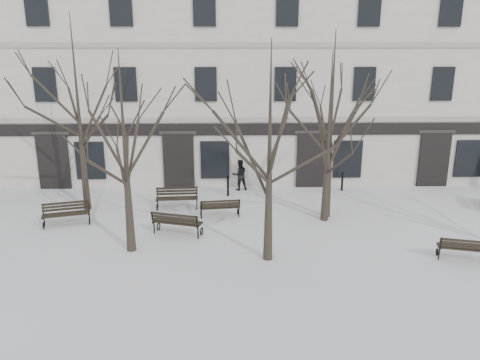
{
  "coord_description": "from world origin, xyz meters",
  "views": [
    {
      "loc": [
        -0.85,
        -15.94,
        7.18
      ],
      "look_at": [
        -0.4,
        3.0,
        1.8
      ],
      "focal_mm": 35.0,
      "sensor_mm": 36.0,
      "label": 1
    }
  ],
  "objects_px": {
    "tree_1": "(123,129)",
    "bench_0": "(66,213)",
    "tree_2": "(270,127)",
    "bench_4": "(220,207)",
    "bench_2": "(465,248)",
    "bench_1": "(177,222)",
    "bench_3": "(177,197)"
  },
  "relations": [
    {
      "from": "tree_2",
      "to": "bench_1",
      "type": "height_order",
      "value": "tree_2"
    },
    {
      "from": "tree_2",
      "to": "bench_2",
      "type": "bearing_deg",
      "value": -2.84
    },
    {
      "from": "tree_2",
      "to": "bench_2",
      "type": "relative_size",
      "value": 3.98
    },
    {
      "from": "bench_2",
      "to": "bench_3",
      "type": "xyz_separation_m",
      "value": [
        -10.58,
        5.85,
        0.03
      ]
    },
    {
      "from": "tree_2",
      "to": "bench_3",
      "type": "distance_m",
      "value": 7.85
    },
    {
      "from": "bench_2",
      "to": "bench_1",
      "type": "bearing_deg",
      "value": 0.61
    },
    {
      "from": "tree_1",
      "to": "bench_0",
      "type": "xyz_separation_m",
      "value": [
        -3.22,
        2.66,
        -3.96
      ]
    },
    {
      "from": "bench_3",
      "to": "bench_1",
      "type": "bearing_deg",
      "value": -87.55
    },
    {
      "from": "bench_0",
      "to": "bench_4",
      "type": "xyz_separation_m",
      "value": [
        6.41,
        0.72,
        -0.04
      ]
    },
    {
      "from": "bench_1",
      "to": "bench_4",
      "type": "xyz_separation_m",
      "value": [
        1.67,
        1.97,
        -0.06
      ]
    },
    {
      "from": "tree_1",
      "to": "tree_2",
      "type": "distance_m",
      "value": 5.02
    },
    {
      "from": "tree_1",
      "to": "bench_0",
      "type": "distance_m",
      "value": 5.76
    },
    {
      "from": "bench_0",
      "to": "bench_1",
      "type": "distance_m",
      "value": 4.91
    },
    {
      "from": "tree_2",
      "to": "bench_4",
      "type": "xyz_separation_m",
      "value": [
        -1.75,
        4.23,
        -4.2
      ]
    },
    {
      "from": "tree_1",
      "to": "bench_3",
      "type": "height_order",
      "value": "tree_1"
    },
    {
      "from": "tree_2",
      "to": "bench_4",
      "type": "height_order",
      "value": "tree_2"
    },
    {
      "from": "bench_1",
      "to": "bench_4",
      "type": "height_order",
      "value": "bench_1"
    },
    {
      "from": "tree_2",
      "to": "bench_3",
      "type": "bearing_deg",
      "value": 124.28
    },
    {
      "from": "bench_4",
      "to": "tree_2",
      "type": "bearing_deg",
      "value": 105.48
    },
    {
      "from": "bench_2",
      "to": "bench_4",
      "type": "relative_size",
      "value": 1.05
    },
    {
      "from": "bench_1",
      "to": "tree_1",
      "type": "bearing_deg",
      "value": 60.01
    },
    {
      "from": "bench_2",
      "to": "bench_4",
      "type": "bearing_deg",
      "value": -13.17
    },
    {
      "from": "bench_2",
      "to": "tree_2",
      "type": "bearing_deg",
      "value": 12.02
    },
    {
      "from": "tree_1",
      "to": "bench_1",
      "type": "bearing_deg",
      "value": 42.91
    },
    {
      "from": "bench_4",
      "to": "tree_1",
      "type": "bearing_deg",
      "value": 39.65
    },
    {
      "from": "tree_1",
      "to": "bench_3",
      "type": "distance_m",
      "value": 6.23
    },
    {
      "from": "tree_1",
      "to": "bench_0",
      "type": "height_order",
      "value": "tree_1"
    },
    {
      "from": "tree_1",
      "to": "tree_2",
      "type": "xyz_separation_m",
      "value": [
        4.94,
        -0.85,
        0.19
      ]
    },
    {
      "from": "bench_2",
      "to": "bench_3",
      "type": "bearing_deg",
      "value": -14.06
    },
    {
      "from": "bench_2",
      "to": "bench_3",
      "type": "distance_m",
      "value": 12.09
    },
    {
      "from": "bench_1",
      "to": "bench_2",
      "type": "distance_m",
      "value": 10.58
    },
    {
      "from": "tree_1",
      "to": "tree_2",
      "type": "relative_size",
      "value": 0.96
    }
  ]
}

